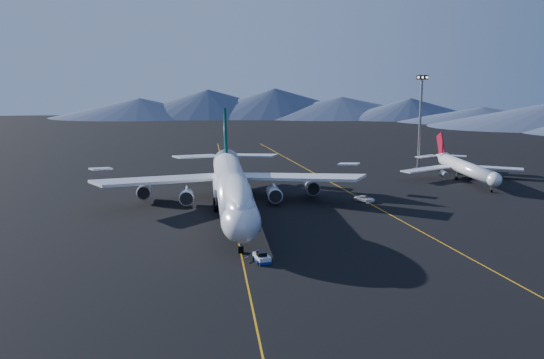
{
  "coord_description": "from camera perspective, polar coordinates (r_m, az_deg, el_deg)",
  "views": [
    {
      "loc": [
        -5.85,
        -121.58,
        30.64
      ],
      "look_at": [
        8.8,
        4.93,
        6.0
      ],
      "focal_mm": 40.0,
      "sensor_mm": 36.0,
      "label": 1
    }
  ],
  "objects": [
    {
      "name": "floodlight_mast",
      "position": [
        181.24,
        13.76,
        5.29
      ],
      "size": [
        3.35,
        2.51,
        27.13
      ],
      "rotation": [
        0.0,
        0.0,
        0.21
      ],
      "color": "black",
      "rests_on": "ground"
    },
    {
      "name": "boeing_747",
      "position": [
        124.26,
        -3.77,
        -0.6
      ],
      "size": [
        59.62,
        72.43,
        19.37
      ],
      "color": "silver",
      "rests_on": "ground"
    },
    {
      "name": "ground",
      "position": [
        125.51,
        -3.74,
        -3.2
      ],
      "size": [
        500.0,
        500.0,
        0.0
      ],
      "primitive_type": "plane",
      "color": "black",
      "rests_on": "ground"
    },
    {
      "name": "pushback_tug",
      "position": [
        95.45,
        -0.95,
        -7.43
      ],
      "size": [
        2.91,
        4.32,
        1.74
      ],
      "rotation": [
        0.0,
        0.0,
        0.2
      ],
      "color": "silver",
      "rests_on": "ground"
    },
    {
      "name": "taxiway_line_side",
      "position": [
        139.77,
        8.43,
        -1.83
      ],
      "size": [
        28.08,
        198.09,
        0.01
      ],
      "primitive_type": "cube",
      "rotation": [
        0.0,
        0.0,
        0.14
      ],
      "color": "orange",
      "rests_on": "ground"
    },
    {
      "name": "service_van",
      "position": [
        137.14,
        8.72,
        -1.81
      ],
      "size": [
        4.84,
        4.97,
        1.32
      ],
      "primitive_type": "imported",
      "rotation": [
        0.0,
        0.0,
        0.75
      ],
      "color": "silver",
      "rests_on": "ground"
    },
    {
      "name": "second_jet",
      "position": [
        167.75,
        17.65,
        1.07
      ],
      "size": [
        34.35,
        38.81,
        11.04
      ],
      "rotation": [
        0.0,
        0.0,
        -0.41
      ],
      "color": "silver",
      "rests_on": "ground"
    },
    {
      "name": "taxiway_line_main",
      "position": [
        125.51,
        -3.74,
        -3.2
      ],
      "size": [
        0.25,
        220.0,
        0.01
      ],
      "primitive_type": "cube",
      "color": "orange",
      "rests_on": "ground"
    }
  ]
}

